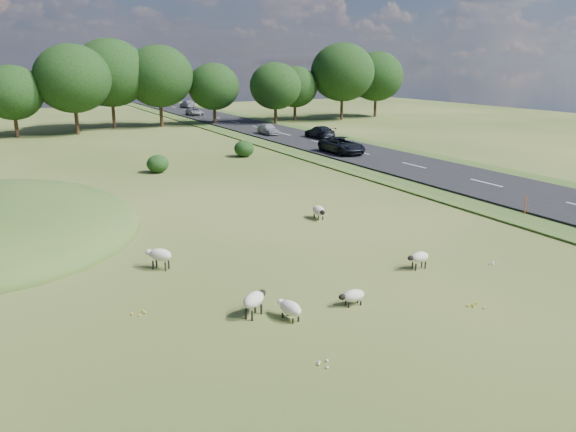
# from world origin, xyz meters

# --- Properties ---
(ground) EXTENTS (160.00, 160.00, 0.00)m
(ground) POSITION_xyz_m (0.00, 20.00, 0.00)
(ground) COLOR #324E18
(ground) RESTS_ON ground
(road) EXTENTS (8.00, 150.00, 0.25)m
(road) POSITION_xyz_m (20.00, 30.00, 0.12)
(road) COLOR black
(road) RESTS_ON ground
(treeline) EXTENTS (96.28, 14.66, 11.70)m
(treeline) POSITION_xyz_m (-1.06, 55.44, 6.57)
(treeline) COLOR black
(treeline) RESTS_ON ground
(shrubs) EXTENTS (23.88, 6.61, 1.54)m
(shrubs) POSITION_xyz_m (-0.90, 27.01, 0.75)
(shrubs) COLOR black
(shrubs) RESTS_ON ground
(marker_post) EXTENTS (0.06, 0.06, 1.20)m
(marker_post) POSITION_xyz_m (15.83, 1.04, 0.60)
(marker_post) COLOR #D8590C
(marker_post) RESTS_ON ground
(sheep_0) EXTENTS (1.25, 1.02, 0.90)m
(sheep_0) POSITION_xyz_m (-3.42, -4.03, 0.63)
(sheep_0) COLOR #C0B69F
(sheep_0) RESTS_ON ground
(sheep_1) EXTENTS (0.71, 1.22, 0.68)m
(sheep_1) POSITION_xyz_m (-2.43, -4.81, 0.43)
(sheep_1) COLOR #C0B69F
(sheep_1) RESTS_ON ground
(sheep_2) EXTENTS (1.07, 0.48, 0.78)m
(sheep_2) POSITION_xyz_m (4.70, -2.99, 0.54)
(sheep_2) COLOR #C0B69F
(sheep_2) RESTS_ON ground
(sheep_3) EXTENTS (0.73, 1.35, 0.76)m
(sheep_3) POSITION_xyz_m (4.93, 5.90, 0.48)
(sheep_3) COLOR #C0B69F
(sheep_3) RESTS_ON ground
(sheep_4) EXTENTS (1.06, 0.50, 0.61)m
(sheep_4) POSITION_xyz_m (0.12, -4.83, 0.38)
(sheep_4) COLOR #C0B69F
(sheep_4) RESTS_ON ground
(sheep_5) EXTENTS (1.15, 1.20, 0.92)m
(sheep_5) POSITION_xyz_m (-5.14, 2.07, 0.64)
(sheep_5) COLOR #C0B69F
(sheep_5) RESTS_ON ground
(car_0) EXTENTS (2.50, 5.43, 1.51)m
(car_0) POSITION_xyz_m (18.10, 24.27, 1.00)
(car_0) COLOR black
(car_0) RESTS_ON road
(car_1) EXTENTS (1.56, 3.87, 1.32)m
(car_1) POSITION_xyz_m (18.10, 40.76, 0.91)
(car_1) COLOR #ABAFB3
(car_1) RESTS_ON road
(car_2) EXTENTS (1.90, 4.66, 1.35)m
(car_2) POSITION_xyz_m (21.90, 35.00, 0.93)
(car_2) COLOR black
(car_2) RESTS_ON road
(car_4) EXTENTS (2.02, 4.37, 1.22)m
(car_4) POSITION_xyz_m (18.10, 69.06, 0.86)
(car_4) COLOR #9EA1A5
(car_4) RESTS_ON road
(car_5) EXTENTS (1.95, 4.79, 1.39)m
(car_5) POSITION_xyz_m (21.90, 85.03, 0.94)
(car_5) COLOR #A9ABB1
(car_5) RESTS_ON road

